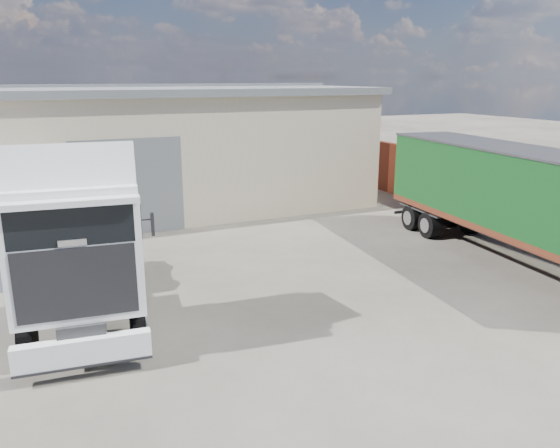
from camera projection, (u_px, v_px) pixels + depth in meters
name	position (u px, v px, depth m)	size (l,w,h in m)	color
ground	(299.00, 335.00, 12.54)	(120.00, 120.00, 0.00)	#2B2722
warehouse	(8.00, 151.00, 23.46)	(30.60, 12.60, 5.42)	beige
brick_boundary_wall	(486.00, 191.00, 22.12)	(0.35, 26.00, 2.50)	maroon
tractor_unit	(79.00, 253.00, 12.27)	(3.29, 7.03, 4.53)	black
box_trailer	(514.00, 193.00, 17.16)	(3.37, 11.05, 3.61)	#2D2D30
panel_van	(27.00, 220.00, 18.21)	(3.48, 5.71, 2.18)	black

